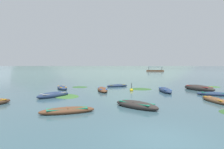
{
  "coord_description": "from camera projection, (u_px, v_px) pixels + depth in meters",
  "views": [
    {
      "loc": [
        -1.97,
        -8.14,
        3.09
      ],
      "look_at": [
        -2.97,
        42.96,
        0.71
      ],
      "focal_mm": 31.36,
      "sensor_mm": 36.0,
      "label": 1
    }
  ],
  "objects": [
    {
      "name": "ground_plane",
      "position": [
        116.0,
        66.0,
        1506.31
      ],
      "size": [
        6000.0,
        6000.0,
        0.0
      ],
      "primitive_type": "plane",
      "color": "#385660"
    },
    {
      "name": "mountain_1",
      "position": [
        36.0,
        51.0,
        2141.45
      ],
      "size": [
        1102.58,
        1102.58,
        324.53
      ],
      "primitive_type": "cone",
      "color": "#4C5B56",
      "rests_on": "ground"
    },
    {
      "name": "mountain_2",
      "position": [
        120.0,
        42.0,
        1809.63
      ],
      "size": [
        1371.32,
        1371.32,
        441.76
      ],
      "primitive_type": "cone",
      "color": "slate",
      "rests_on": "ground"
    },
    {
      "name": "rowboat_0",
      "position": [
        102.0,
        90.0,
        23.41
      ],
      "size": [
        1.8,
        4.07,
        0.6
      ],
      "color": "brown",
      "rests_on": "ground"
    },
    {
      "name": "rowboat_1",
      "position": [
        215.0,
        100.0,
        16.53
      ],
      "size": [
        1.3,
        3.56,
        0.49
      ],
      "color": "brown",
      "rests_on": "ground"
    },
    {
      "name": "rowboat_2",
      "position": [
        117.0,
        86.0,
        28.33
      ],
      "size": [
        3.33,
        2.11,
        0.48
      ],
      "color": "navy",
      "rests_on": "ground"
    },
    {
      "name": "rowboat_3",
      "position": [
        62.0,
        88.0,
        25.62
      ],
      "size": [
        2.47,
        3.7,
        0.52
      ],
      "color": "navy",
      "rests_on": "ground"
    },
    {
      "name": "rowboat_4",
      "position": [
        53.0,
        95.0,
        19.04
      ],
      "size": [
        3.05,
        3.29,
        0.64
      ],
      "color": "navy",
      "rests_on": "ground"
    },
    {
      "name": "rowboat_6",
      "position": [
        67.0,
        111.0,
        12.69
      ],
      "size": [
        3.72,
        2.15,
        0.49
      ],
      "color": "brown",
      "rests_on": "ground"
    },
    {
      "name": "rowboat_7",
      "position": [
        136.0,
        105.0,
        14.3
      ],
      "size": [
        3.53,
        3.4,
        0.62
      ],
      "color": "#2D2826",
      "rests_on": "ground"
    },
    {
      "name": "rowboat_8",
      "position": [
        199.0,
        88.0,
        24.39
      ],
      "size": [
        3.25,
        4.69,
        0.82
      ],
      "color": "#2D2826",
      "rests_on": "ground"
    },
    {
      "name": "rowboat_9",
      "position": [
        214.0,
        94.0,
        20.08
      ],
      "size": [
        3.43,
        1.9,
        0.47
      ],
      "color": "navy",
      "rests_on": "ground"
    },
    {
      "name": "rowboat_11",
      "position": [
        165.0,
        90.0,
        22.87
      ],
      "size": [
        1.12,
        4.23,
        0.62
      ],
      "color": "navy",
      "rests_on": "ground"
    },
    {
      "name": "ferry_0",
      "position": [
        155.0,
        71.0,
        99.52
      ],
      "size": [
        9.2,
        5.55,
        2.54
      ],
      "color": "brown",
      "rests_on": "ground"
    },
    {
      "name": "mooring_buoy",
      "position": [
        131.0,
        90.0,
        23.61
      ],
      "size": [
        0.42,
        0.42,
        1.08
      ],
      "color": "yellow",
      "rests_on": "ground"
    },
    {
      "name": "weed_patch_0",
      "position": [
        80.0,
        87.0,
        27.81
      ],
      "size": [
        2.57,
        2.43,
        0.14
      ],
      "primitive_type": "ellipsoid",
      "rotation": [
        0.0,
        0.0,
        1.36
      ],
      "color": "#2D5628",
      "rests_on": "ground"
    },
    {
      "name": "weed_patch_1",
      "position": [
        213.0,
        87.0,
        28.08
      ],
      "size": [
        2.24,
        2.28,
        0.14
      ],
      "primitive_type": "ellipsoid",
      "rotation": [
        0.0,
        0.0,
        2.96
      ],
      "color": "#38662D",
      "rests_on": "ground"
    },
    {
      "name": "weed_patch_3",
      "position": [
        66.0,
        96.0,
        19.61
      ],
      "size": [
        3.97,
        4.19,
        0.14
      ],
      "primitive_type": "ellipsoid",
      "rotation": [
        0.0,
        0.0,
        2.2
      ],
      "color": "#38662D",
      "rests_on": "ground"
    },
    {
      "name": "weed_patch_4",
      "position": [
        140.0,
        89.0,
        25.45
      ],
      "size": [
        3.36,
        3.08,
        0.14
      ],
      "primitive_type": "ellipsoid",
      "rotation": [
        0.0,
        0.0,
        2.94
      ],
      "color": "#2D5628",
      "rests_on": "ground"
    }
  ]
}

